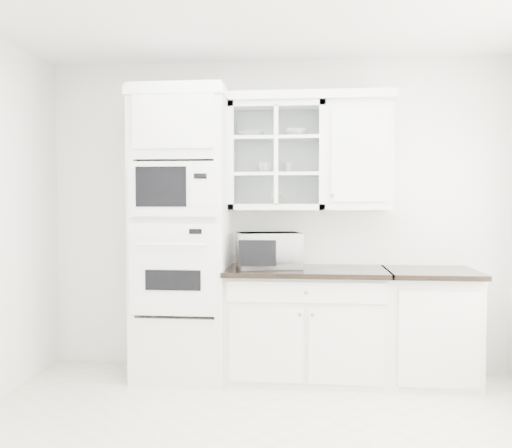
# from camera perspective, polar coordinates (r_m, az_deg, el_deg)

# --- Properties ---
(room_shell) EXTENTS (4.00, 3.50, 2.70)m
(room_shell) POSITION_cam_1_polar(r_m,az_deg,el_deg) (3.48, 0.68, 7.49)
(room_shell) COLOR white
(room_shell) RESTS_ON ground
(oven_column) EXTENTS (0.76, 0.68, 2.40)m
(oven_column) POSITION_cam_1_polar(r_m,az_deg,el_deg) (4.57, -7.71, -1.04)
(oven_column) COLOR white
(oven_column) RESTS_ON ground
(base_cabinet_run) EXTENTS (1.32, 0.67, 0.92)m
(base_cabinet_run) POSITION_cam_1_polar(r_m,az_deg,el_deg) (4.58, 5.30, -10.33)
(base_cabinet_run) COLOR white
(base_cabinet_run) RESTS_ON ground
(extra_base_cabinet) EXTENTS (0.72, 0.67, 0.92)m
(extra_base_cabinet) POSITION_cam_1_polar(r_m,az_deg,el_deg) (4.69, 17.81, -10.14)
(extra_base_cabinet) COLOR white
(extra_base_cabinet) RESTS_ON ground
(upper_cabinet_glass) EXTENTS (0.80, 0.33, 0.90)m
(upper_cabinet_glass) POSITION_cam_1_polar(r_m,az_deg,el_deg) (4.63, 2.25, 7.09)
(upper_cabinet_glass) COLOR white
(upper_cabinet_glass) RESTS_ON room_shell
(upper_cabinet_solid) EXTENTS (0.55, 0.33, 0.90)m
(upper_cabinet_solid) POSITION_cam_1_polar(r_m,az_deg,el_deg) (4.64, 10.66, 7.04)
(upper_cabinet_solid) COLOR white
(upper_cabinet_solid) RESTS_ON room_shell
(crown_molding) EXTENTS (2.14, 0.38, 0.07)m
(crown_molding) POSITION_cam_1_polar(r_m,az_deg,el_deg) (4.68, 0.92, 13.04)
(crown_molding) COLOR white
(crown_molding) RESTS_ON room_shell
(countertop_microwave) EXTENTS (0.60, 0.53, 0.29)m
(countertop_microwave) POSITION_cam_1_polar(r_m,az_deg,el_deg) (4.49, 1.32, -2.77)
(countertop_microwave) COLOR white
(countertop_microwave) RESTS_ON base_cabinet_run
(bowl_a) EXTENTS (0.22, 0.22, 0.05)m
(bowl_a) POSITION_cam_1_polar(r_m,az_deg,el_deg) (4.65, -0.45, 9.37)
(bowl_a) COLOR white
(bowl_a) RESTS_ON upper_cabinet_glass
(bowl_b) EXTENTS (0.24, 0.24, 0.07)m
(bowl_b) POSITION_cam_1_polar(r_m,az_deg,el_deg) (4.63, 4.21, 9.48)
(bowl_b) COLOR white
(bowl_b) RESTS_ON upper_cabinet_glass
(cup_a) EXTENTS (0.15, 0.15, 0.09)m
(cup_a) POSITION_cam_1_polar(r_m,az_deg,el_deg) (4.64, 0.98, 5.92)
(cup_a) COLOR white
(cup_a) RESTS_ON upper_cabinet_glass
(cup_b) EXTENTS (0.12, 0.12, 0.09)m
(cup_b) POSITION_cam_1_polar(r_m,az_deg,el_deg) (4.62, 3.43, 5.92)
(cup_b) COLOR white
(cup_b) RESTS_ON upper_cabinet_glass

